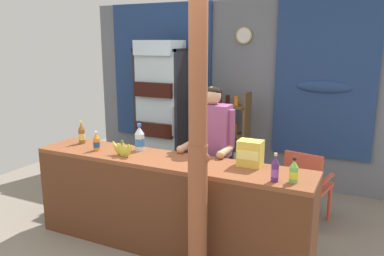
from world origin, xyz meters
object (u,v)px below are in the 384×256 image
soda_bottle_water (140,139)px  soda_bottle_orange_soda (97,142)px  drink_fridge (164,106)px  timber_post (198,151)px  soda_bottle_grape_soda (275,169)px  plastic_lawn_chair (306,183)px  snack_box_instant_noodle (250,153)px  soda_bottle_iced_tea (82,134)px  stall_counter (162,198)px  soda_bottle_lime_soda (294,172)px  banana_bunch (122,150)px  shopkeeper (211,143)px  bottle_shelf_rack (231,137)px

soda_bottle_water → soda_bottle_orange_soda: bearing=-153.6°
soda_bottle_water → drink_fridge: bearing=111.2°
timber_post → soda_bottle_water: (-0.92, 0.56, -0.13)m
soda_bottle_grape_soda → plastic_lawn_chair: bearing=87.1°
timber_post → snack_box_instant_noodle: 0.64m
soda_bottle_iced_tea → timber_post: bearing=-17.4°
timber_post → plastic_lawn_chair: (0.62, 1.52, -0.69)m
timber_post → snack_box_instant_noodle: timber_post is taller
drink_fridge → snack_box_instant_noodle: 2.34m
stall_counter → soda_bottle_lime_soda: size_ratio=13.54×
soda_bottle_orange_soda → banana_bunch: size_ratio=0.74×
drink_fridge → soda_bottle_grape_soda: drink_fridge is taller
stall_counter → shopkeeper: 0.78m
soda_bottle_water → soda_bottle_orange_soda: (-0.40, -0.20, -0.03)m
banana_bunch → soda_bottle_lime_soda: bearing=-0.1°
stall_counter → soda_bottle_water: bearing=148.1°
soda_bottle_orange_soda → banana_bunch: 0.36m
soda_bottle_orange_soda → bottle_shelf_rack: bearing=69.5°
plastic_lawn_chair → snack_box_instant_noodle: (-0.36, -0.96, 0.55)m
plastic_lawn_chair → soda_bottle_orange_soda: soda_bottle_orange_soda is taller
bottle_shelf_rack → plastic_lawn_chair: (1.19, -0.83, -0.21)m
bottle_shelf_rack → snack_box_instant_noodle: bearing=-65.1°
timber_post → drink_fridge: timber_post is taller
soda_bottle_grape_soda → snack_box_instant_noodle: size_ratio=1.01×
timber_post → plastic_lawn_chair: 1.78m
timber_post → shopkeeper: bearing=106.7°
drink_fridge → snack_box_instant_noodle: bearing=-40.8°
soda_bottle_orange_soda → soda_bottle_iced_tea: soda_bottle_iced_tea is taller
timber_post → soda_bottle_water: size_ratio=8.76×
soda_bottle_water → soda_bottle_iced_tea: bearing=-176.4°
timber_post → soda_bottle_orange_soda: size_ratio=12.12×
timber_post → drink_fridge: (-1.51, 2.10, -0.07)m
timber_post → soda_bottle_lime_soda: timber_post is taller
timber_post → soda_bottle_lime_soda: (0.69, 0.31, -0.17)m
drink_fridge → soda_bottle_grape_soda: (2.07, -1.83, -0.09)m
soda_bottle_grape_soda → snack_box_instant_noodle: bearing=135.1°
soda_bottle_lime_soda → soda_bottle_orange_soda: 2.01m
stall_counter → soda_bottle_grape_soda: soda_bottle_grape_soda is taller
shopkeeper → snack_box_instant_noodle: bearing=-33.4°
bottle_shelf_rack → soda_bottle_lime_soda: bottle_shelf_rack is taller
timber_post → soda_bottle_water: timber_post is taller
stall_counter → snack_box_instant_noodle: bearing=18.1°
drink_fridge → soda_bottle_grape_soda: size_ratio=8.60×
soda_bottle_lime_soda → snack_box_instant_noodle: (-0.44, 0.25, 0.03)m
drink_fridge → shopkeeper: (1.24, -1.18, -0.12)m
timber_post → banana_bunch: size_ratio=9.01×
snack_box_instant_noodle → timber_post: bearing=-114.2°
soda_bottle_lime_soda → soda_bottle_orange_soda: bearing=178.6°
stall_counter → drink_fridge: size_ratio=1.37×
soda_bottle_orange_soda → soda_bottle_iced_tea: 0.36m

